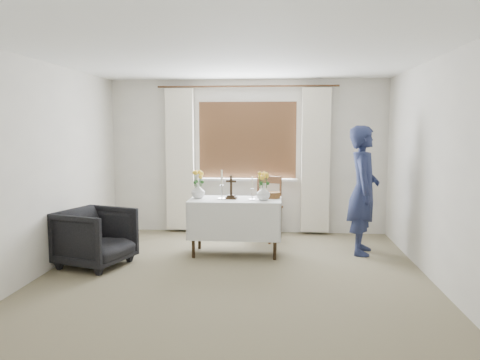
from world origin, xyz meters
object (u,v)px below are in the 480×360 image
object	(u,v)px
wooden_chair	(264,208)
wooden_cross	(231,187)
flower_vase_right	(263,193)
armchair	(96,237)
altar_table	(235,227)
person	(363,190)
flower_vase_left	(198,191)

from	to	relation	value
wooden_chair	wooden_cross	size ratio (longest dim) A/B	3.05
flower_vase_right	armchair	bearing A→B (deg)	-163.02
altar_table	wooden_chair	distance (m)	0.92
wooden_chair	wooden_cross	bearing A→B (deg)	-92.49
wooden_chair	armchair	xyz separation A→B (m)	(-2.05, -1.53, -0.13)
person	flower_vase_left	xyz separation A→B (m)	(-2.25, -0.16, -0.02)
altar_table	armchair	size ratio (longest dim) A/B	1.56
armchair	wooden_cross	world-z (taller)	wooden_cross
armchair	wooden_cross	bearing A→B (deg)	-48.74
person	wooden_cross	distance (m)	1.80
armchair	person	size ratio (longest dim) A/B	0.45
wooden_chair	wooden_cross	world-z (taller)	wooden_cross
armchair	altar_table	bearing A→B (deg)	-49.82
person	wooden_cross	bearing A→B (deg)	106.50
wooden_cross	flower_vase_right	distance (m)	0.45
flower_vase_right	flower_vase_left	bearing A→B (deg)	174.02
altar_table	person	bearing A→B (deg)	6.35
altar_table	armchair	distance (m)	1.83
altar_table	wooden_chair	world-z (taller)	wooden_chair
wooden_cross	person	bearing A→B (deg)	10.76
flower_vase_left	flower_vase_right	bearing A→B (deg)	-5.98
altar_table	flower_vase_right	xyz separation A→B (m)	(0.38, -0.06, 0.48)
wooden_cross	flower_vase_left	world-z (taller)	wooden_cross
altar_table	flower_vase_left	size ratio (longest dim) A/B	6.36
wooden_cross	wooden_chair	bearing A→B (deg)	68.53
wooden_chair	wooden_cross	distance (m)	1.03
wooden_chair	wooden_cross	xyz separation A→B (m)	(-0.41, -0.83, 0.43)
wooden_chair	flower_vase_left	distance (m)	1.25
armchair	flower_vase_left	size ratio (longest dim) A/B	4.08
altar_table	person	distance (m)	1.81
flower_vase_left	flower_vase_right	size ratio (longest dim) A/B	1.00
altar_table	person	world-z (taller)	person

